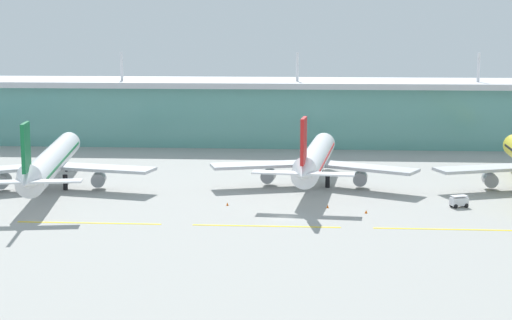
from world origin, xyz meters
name	(u,v)px	position (x,y,z in m)	size (l,w,h in m)	color
ground_plane	(284,217)	(0.00, 0.00, 0.00)	(600.00, 600.00, 0.00)	#9E9E99
terminal_building	(297,111)	(0.00, 106.29, 10.41)	(288.00, 34.00, 29.41)	#5B9E93
airliner_near_middle	(51,162)	(-54.75, 24.54, 6.46)	(48.12, 69.72, 18.90)	silver
airliner_center	(315,159)	(5.90, 32.91, 6.44)	(48.60, 59.72, 18.90)	white
taxiway_stripe_mid_west	(89,223)	(-37.00, -7.90, 0.02)	(28.00, 0.70, 0.04)	yellow
taxiway_stripe_centre	(266,226)	(-3.00, -7.90, 0.02)	(28.00, 0.70, 0.04)	yellow
taxiway_stripe_mid_east	(449,229)	(31.00, -7.90, 0.02)	(28.00, 0.70, 0.04)	yellow
baggage_cart	(459,201)	(36.00, 11.61, 1.26)	(4.01, 3.07, 2.48)	silver
safety_cone_left_wingtip	(227,204)	(-12.30, 9.69, 0.35)	(0.56, 0.56, 0.70)	orange
safety_cone_nose_front	(328,206)	(8.72, 8.89, 0.35)	(0.56, 0.56, 0.70)	orange
safety_cone_right_wingtip	(366,212)	(16.39, 4.51, 0.35)	(0.56, 0.56, 0.70)	orange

